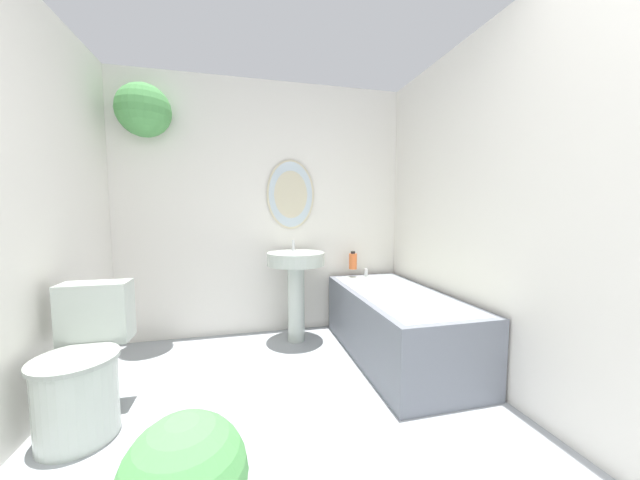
{
  "coord_description": "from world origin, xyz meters",
  "views": [
    {
      "loc": [
        -0.23,
        -0.27,
        1.17
      ],
      "look_at": [
        0.26,
        1.77,
        0.99
      ],
      "focal_mm": 18.0,
      "sensor_mm": 36.0,
      "label": 1
    }
  ],
  "objects_px": {
    "pedestal_sink": "(296,274)",
    "bathtub": "(396,323)",
    "shampoo_bottle": "(353,261)",
    "toilet": "(83,372)"
  },
  "relations": [
    {
      "from": "toilet",
      "to": "pedestal_sink",
      "type": "xyz_separation_m",
      "value": [
        1.31,
        0.91,
        0.3
      ]
    },
    {
      "from": "toilet",
      "to": "bathtub",
      "type": "distance_m",
      "value": 2.08
    },
    {
      "from": "bathtub",
      "to": "shampoo_bottle",
      "type": "xyz_separation_m",
      "value": [
        -0.13,
        0.68,
        0.41
      ]
    },
    {
      "from": "toilet",
      "to": "shampoo_bottle",
      "type": "height_order",
      "value": "shampoo_bottle"
    },
    {
      "from": "pedestal_sink",
      "to": "toilet",
      "type": "bearing_deg",
      "value": -145.0
    },
    {
      "from": "toilet",
      "to": "bathtub",
      "type": "height_order",
      "value": "toilet"
    },
    {
      "from": "toilet",
      "to": "bathtub",
      "type": "xyz_separation_m",
      "value": [
        2.04,
        0.41,
        -0.04
      ]
    },
    {
      "from": "pedestal_sink",
      "to": "shampoo_bottle",
      "type": "height_order",
      "value": "pedestal_sink"
    },
    {
      "from": "pedestal_sink",
      "to": "bathtub",
      "type": "xyz_separation_m",
      "value": [
        0.73,
        -0.51,
        -0.34
      ]
    },
    {
      "from": "toilet",
      "to": "pedestal_sink",
      "type": "distance_m",
      "value": 1.62
    }
  ]
}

